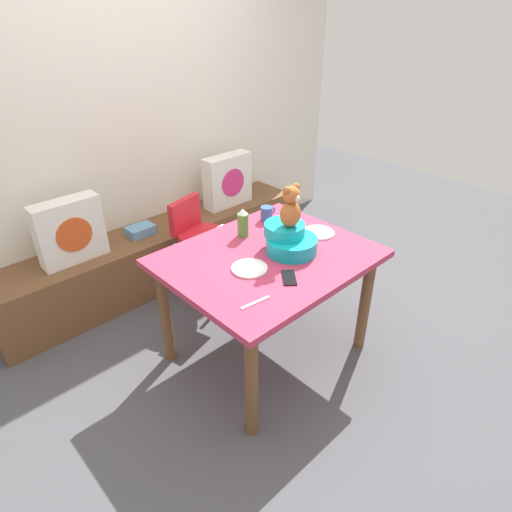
% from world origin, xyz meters
% --- Properties ---
extents(ground_plane, '(8.00, 8.00, 0.00)m').
position_xyz_m(ground_plane, '(0.00, 0.00, 0.00)').
color(ground_plane, '#4C4C51').
extents(back_wall, '(4.40, 0.10, 2.60)m').
position_xyz_m(back_wall, '(0.00, 1.50, 1.30)').
color(back_wall, silver).
rests_on(back_wall, ground_plane).
extents(window_bench, '(2.60, 0.44, 0.46)m').
position_xyz_m(window_bench, '(0.00, 1.23, 0.23)').
color(window_bench, brown).
rests_on(window_bench, ground_plane).
extents(pillow_floral_left, '(0.44, 0.15, 0.44)m').
position_xyz_m(pillow_floral_left, '(-0.67, 1.21, 0.68)').
color(pillow_floral_left, white).
rests_on(pillow_floral_left, window_bench).
extents(pillow_floral_right, '(0.44, 0.15, 0.44)m').
position_xyz_m(pillow_floral_right, '(0.71, 1.21, 0.68)').
color(pillow_floral_right, white).
rests_on(pillow_floral_right, window_bench).
extents(book_stack, '(0.20, 0.14, 0.07)m').
position_xyz_m(book_stack, '(-0.15, 1.23, 0.50)').
color(book_stack, '#6098BF').
rests_on(book_stack, window_bench).
extents(dining_table, '(1.17, 0.96, 0.74)m').
position_xyz_m(dining_table, '(0.00, 0.00, 0.63)').
color(dining_table, '#B73351').
rests_on(dining_table, ground_plane).
extents(highchair, '(0.40, 0.51, 0.79)m').
position_xyz_m(highchair, '(0.09, 0.79, 0.52)').
color(highchair, red).
rests_on(highchair, ground_plane).
extents(infant_seat_teal, '(0.30, 0.33, 0.16)m').
position_xyz_m(infant_seat_teal, '(0.13, -0.05, 0.81)').
color(infant_seat_teal, '#10A6AC').
rests_on(infant_seat_teal, dining_table).
extents(teddy_bear, '(0.13, 0.12, 0.25)m').
position_xyz_m(teddy_bear, '(0.13, -0.05, 1.02)').
color(teddy_bear, '#B05F2C').
rests_on(teddy_bear, infant_seat_teal).
extents(ketchup_bottle, '(0.07, 0.07, 0.18)m').
position_xyz_m(ketchup_bottle, '(0.06, 0.28, 0.83)').
color(ketchup_bottle, '#4C8C33').
rests_on(ketchup_bottle, dining_table).
extents(coffee_mug, '(0.12, 0.08, 0.09)m').
position_xyz_m(coffee_mug, '(0.32, 0.34, 0.79)').
color(coffee_mug, '#335999').
rests_on(coffee_mug, dining_table).
extents(dinner_plate_near, '(0.20, 0.20, 0.01)m').
position_xyz_m(dinner_plate_near, '(0.42, -0.03, 0.75)').
color(dinner_plate_near, white).
rests_on(dinner_plate_near, dining_table).
extents(dinner_plate_far, '(0.20, 0.20, 0.01)m').
position_xyz_m(dinner_plate_far, '(-0.18, -0.04, 0.75)').
color(dinner_plate_far, white).
rests_on(dinner_plate_far, dining_table).
extents(cell_phone, '(0.15, 0.15, 0.01)m').
position_xyz_m(cell_phone, '(-0.09, -0.25, 0.74)').
color(cell_phone, black).
rests_on(cell_phone, dining_table).
extents(table_fork, '(0.17, 0.04, 0.01)m').
position_xyz_m(table_fork, '(-0.37, -0.29, 0.74)').
color(table_fork, silver).
rests_on(table_fork, dining_table).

